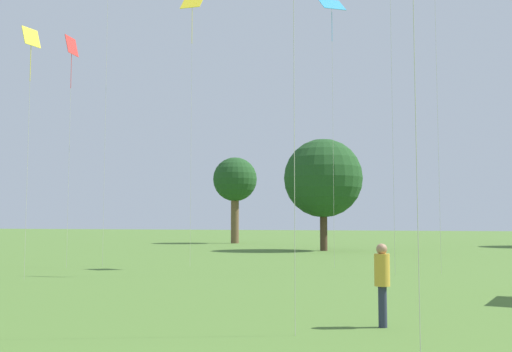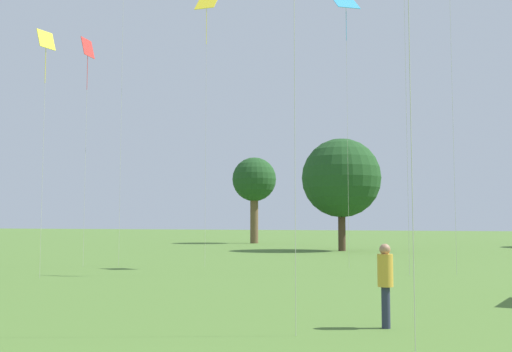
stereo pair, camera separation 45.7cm
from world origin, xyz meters
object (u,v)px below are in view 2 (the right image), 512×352
object	(u,v)px
distant_tree_0	(341,178)
distant_tree_1	(254,181)
person_standing_1	(385,277)
kite_2	(46,50)
kite_1	(346,10)
kite_9	(207,12)
kite_5	(88,56)

from	to	relation	value
distant_tree_0	distant_tree_1	bearing A→B (deg)	134.54
person_standing_1	kite_2	world-z (taller)	kite_2
kite_1	distant_tree_1	distance (m)	34.36
distant_tree_0	distant_tree_1	distance (m)	17.65
kite_1	kite_9	size ratio (longest dim) A/B	0.96
person_standing_1	distant_tree_0	size ratio (longest dim) A/B	0.20
kite_5	distant_tree_0	size ratio (longest dim) A/B	1.32
kite_2	distant_tree_0	size ratio (longest dim) A/B	1.15
kite_1	kite_5	world-z (taller)	kite_1
kite_2	kite_5	world-z (taller)	kite_5
kite_9	distant_tree_0	bearing A→B (deg)	123.04
kite_1	distant_tree_1	size ratio (longest dim) A/B	1.49
kite_5	kite_1	bearing A→B (deg)	-32.11
distant_tree_1	kite_5	bearing A→B (deg)	-82.02
kite_5	kite_9	bearing A→B (deg)	-23.06
person_standing_1	distant_tree_0	xyz separation A→B (m)	(-8.89, 32.21, 4.51)
person_standing_1	distant_tree_0	distance (m)	33.72
kite_2	distant_tree_0	xyz separation A→B (m)	(5.58, 26.21, -3.52)
kite_1	kite_5	bearing A→B (deg)	-152.49
kite_9	distant_tree_1	size ratio (longest dim) A/B	1.55
kite_1	kite_2	bearing A→B (deg)	-128.15
distant_tree_1	kite_2	bearing A→B (deg)	-80.08
person_standing_1	kite_1	bearing A→B (deg)	120.84
kite_1	distant_tree_0	world-z (taller)	kite_1
kite_5	kite_9	size ratio (longest dim) A/B	0.82
kite_5	distant_tree_0	xyz separation A→B (m)	(7.67, 20.91, -4.91)
distant_tree_0	kite_2	bearing A→B (deg)	-102.01
kite_2	kite_5	bearing A→B (deg)	74.46
person_standing_1	kite_9	size ratio (longest dim) A/B	0.13
kite_1	kite_2	world-z (taller)	kite_1
kite_2	kite_9	size ratio (longest dim) A/B	0.72
distant_tree_0	distant_tree_1	xyz separation A→B (m)	(-12.36, 12.56, 0.92)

